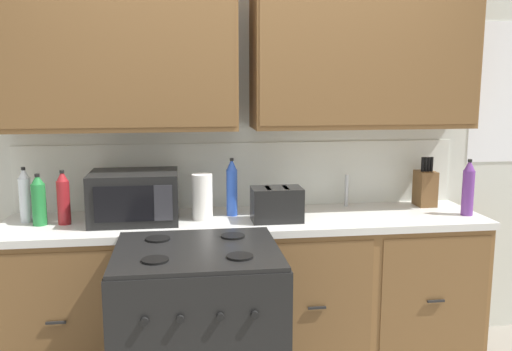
# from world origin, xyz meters

# --- Properties ---
(wall_unit) EXTENTS (3.92, 0.40, 2.58)m
(wall_unit) POSITION_xyz_m (0.00, 0.50, 1.67)
(wall_unit) COLOR silver
(wall_unit) RESTS_ON ground_plane
(counter_run) EXTENTS (2.75, 0.64, 0.92)m
(counter_run) POSITION_xyz_m (0.00, 0.30, 0.47)
(counter_run) COLOR black
(counter_run) RESTS_ON ground_plane
(stove_range) EXTENTS (0.76, 0.68, 0.95)m
(stove_range) POSITION_xyz_m (-0.31, -0.33, 0.47)
(stove_range) COLOR black
(stove_range) RESTS_ON ground_plane
(microwave) EXTENTS (0.48, 0.37, 0.28)m
(microwave) POSITION_xyz_m (-0.63, 0.30, 1.06)
(microwave) COLOR black
(microwave) RESTS_ON counter_run
(toaster) EXTENTS (0.28, 0.18, 0.19)m
(toaster) POSITION_xyz_m (0.15, 0.20, 1.01)
(toaster) COLOR black
(toaster) RESTS_ON counter_run
(knife_block) EXTENTS (0.11, 0.14, 0.31)m
(knife_block) POSITION_xyz_m (1.15, 0.46, 1.03)
(knife_block) COLOR brown
(knife_block) RESTS_ON counter_run
(sink_faucet) EXTENTS (0.02, 0.02, 0.20)m
(sink_faucet) POSITION_xyz_m (0.65, 0.51, 1.02)
(sink_faucet) COLOR #B2B5BA
(sink_faucet) RESTS_ON counter_run
(paper_towel_roll) EXTENTS (0.12, 0.12, 0.26)m
(paper_towel_roll) POSITION_xyz_m (-0.26, 0.30, 1.05)
(paper_towel_roll) COLOR white
(paper_towel_roll) RESTS_ON counter_run
(bottle_clear) EXTENTS (0.07, 0.07, 0.31)m
(bottle_clear) POSITION_xyz_m (-1.23, 0.37, 1.07)
(bottle_clear) COLOR silver
(bottle_clear) RESTS_ON counter_run
(bottle_red) EXTENTS (0.07, 0.07, 0.30)m
(bottle_red) POSITION_xyz_m (-1.01, 0.29, 1.06)
(bottle_red) COLOR maroon
(bottle_red) RESTS_ON counter_run
(bottle_green) EXTENTS (0.08, 0.08, 0.28)m
(bottle_green) POSITION_xyz_m (-1.14, 0.29, 1.05)
(bottle_green) COLOR #237A38
(bottle_green) RESTS_ON counter_run
(bottle_blue) EXTENTS (0.06, 0.06, 0.34)m
(bottle_blue) POSITION_xyz_m (-0.08, 0.37, 1.08)
(bottle_blue) COLOR blue
(bottle_blue) RESTS_ON counter_run
(bottle_violet) EXTENTS (0.07, 0.07, 0.33)m
(bottle_violet) POSITION_xyz_m (1.28, 0.19, 1.08)
(bottle_violet) COLOR #663384
(bottle_violet) RESTS_ON counter_run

